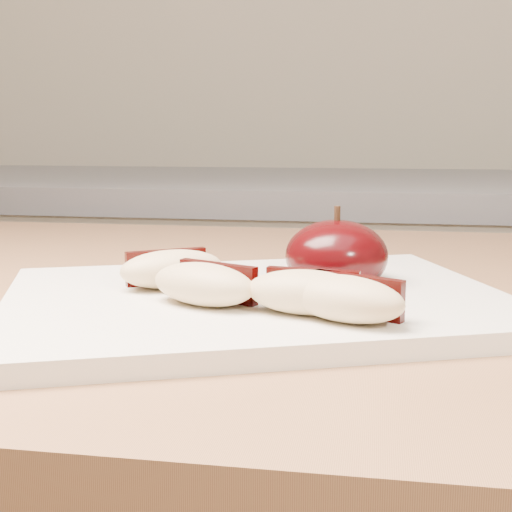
# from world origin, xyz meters

# --- Properties ---
(back_cabinet) EXTENTS (2.40, 0.62, 0.94)m
(back_cabinet) POSITION_xyz_m (0.00, 1.20, 0.47)
(back_cabinet) COLOR silver
(back_cabinet) RESTS_ON ground
(cutting_board) EXTENTS (0.39, 0.34, 0.01)m
(cutting_board) POSITION_xyz_m (0.05, 0.40, 0.91)
(cutting_board) COLOR silver
(cutting_board) RESTS_ON island_counter
(apple_half) EXTENTS (0.10, 0.10, 0.06)m
(apple_half) POSITION_xyz_m (0.10, 0.45, 0.93)
(apple_half) COLOR black
(apple_half) RESTS_ON cutting_board
(apple_wedge_a) EXTENTS (0.08, 0.07, 0.03)m
(apple_wedge_a) POSITION_xyz_m (-0.01, 0.41, 0.93)
(apple_wedge_a) COLOR #CFB383
(apple_wedge_a) RESTS_ON cutting_board
(apple_wedge_b) EXTENTS (0.08, 0.06, 0.03)m
(apple_wedge_b) POSITION_xyz_m (0.03, 0.36, 0.93)
(apple_wedge_b) COLOR #CFB383
(apple_wedge_b) RESTS_ON cutting_board
(apple_wedge_c) EXTENTS (0.08, 0.04, 0.03)m
(apple_wedge_c) POSITION_xyz_m (0.09, 0.35, 0.93)
(apple_wedge_c) COLOR #CFB383
(apple_wedge_c) RESTS_ON cutting_board
(apple_wedge_d) EXTENTS (0.08, 0.06, 0.03)m
(apple_wedge_d) POSITION_xyz_m (0.12, 0.34, 0.93)
(apple_wedge_d) COLOR #CFB383
(apple_wedge_d) RESTS_ON cutting_board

